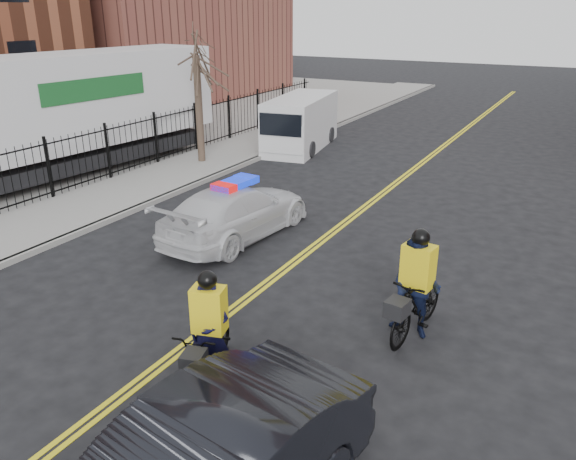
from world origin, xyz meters
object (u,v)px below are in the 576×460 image
Objects in this scene: semi_trailer at (46,111)px; cargo_van at (300,124)px; cyclist_far at (415,294)px; police_cruiser at (236,211)px; cyclist_near at (211,343)px.

cargo_van is at bearing 62.75° from semi_trailer.
semi_trailer reaches higher than cyclist_far.
police_cruiser is 2.34× the size of cyclist_near.
cargo_van is 2.59× the size of cyclist_near.
cyclist_far is (2.49, 2.99, 0.15)m from cyclist_near.
police_cruiser is at bearing -3.16° from semi_trailer.
cyclist_near is (12.02, -6.88, -1.75)m from semi_trailer.
cyclist_near is at bearing 124.08° from police_cruiser.
semi_trailer is 6.45× the size of cyclist_far.
semi_trailer reaches higher than cargo_van.
cargo_van is 16.68m from cyclist_near.
cyclist_near is at bearing -77.12° from cargo_van.
cargo_van is 10.22m from semi_trailer.
semi_trailer is at bearing 172.78° from cyclist_far.
police_cruiser is 6.18m from cyclist_far.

